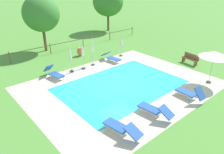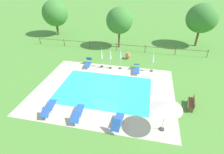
# 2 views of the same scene
# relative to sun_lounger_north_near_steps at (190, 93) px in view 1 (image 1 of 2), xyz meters

# --- Properties ---
(ground_plane) EXTENTS (160.00, 160.00, 0.00)m
(ground_plane) POSITION_rel_sun_lounger_north_near_steps_xyz_m (-2.03, 4.06, -0.40)
(ground_plane) COLOR #518E38
(pool_deck_paving) EXTENTS (12.59, 9.87, 0.01)m
(pool_deck_paving) POSITION_rel_sun_lounger_north_near_steps_xyz_m (-2.03, 4.06, -0.39)
(pool_deck_paving) COLOR beige
(pool_deck_paving) RESTS_ON ground
(swimming_pool_water) EXTENTS (8.43, 5.71, 0.01)m
(swimming_pool_water) POSITION_rel_sun_lounger_north_near_steps_xyz_m (-2.03, 4.06, -0.39)
(swimming_pool_water) COLOR #2DB7C6
(swimming_pool_water) RESTS_ON ground
(pool_coping_rim) EXTENTS (8.91, 6.19, 0.01)m
(pool_coping_rim) POSITION_rel_sun_lounger_north_near_steps_xyz_m (-2.03, 4.06, -0.39)
(pool_coping_rim) COLOR beige
(pool_coping_rim) RESTS_ON ground
(sun_lounger_north_near_steps) EXTENTS (0.70, 1.88, 1.00)m
(sun_lounger_north_near_steps) POSITION_rel_sun_lounger_north_near_steps_xyz_m (0.00, 0.00, 0.00)
(sun_lounger_north_near_steps) COLOR #2856A8
(sun_lounger_north_near_steps) RESTS_ON ground
(sun_lounger_north_mid) EXTENTS (0.84, 2.10, 0.77)m
(sun_lounger_north_mid) POSITION_rel_sun_lounger_north_near_steps_xyz_m (-3.07, 0.31, -0.03)
(sun_lounger_north_mid) COLOR #2856A8
(sun_lounger_north_mid) RESTS_ON ground
(sun_lounger_north_far) EXTENTS (0.80, 2.09, 0.78)m
(sun_lounger_north_far) POSITION_rel_sun_lounger_north_near_steps_xyz_m (0.56, 8.08, -0.03)
(sun_lounger_north_far) COLOR #2856A8
(sun_lounger_north_far) RESTS_ON ground
(sun_lounger_north_end) EXTENTS (0.90, 2.14, 0.71)m
(sun_lounger_north_end) POSITION_rel_sun_lounger_north_near_steps_xyz_m (-5.48, 0.40, -0.04)
(sun_lounger_north_end) COLOR #2856A8
(sun_lounger_north_end) RESTS_ON ground
(sun_lounger_south_near_corner) EXTENTS (0.85, 1.99, 0.92)m
(sun_lounger_south_near_corner) POSITION_rel_sun_lounger_north_near_steps_xyz_m (-4.96, 8.29, -0.01)
(sun_lounger_south_near_corner) COLOR #2856A8
(sun_lounger_south_near_corner) RESTS_ON ground
(patio_umbrella_open_foreground) EXTENTS (2.09, 2.09, 2.41)m
(patio_umbrella_open_foreground) POSITION_rel_sun_lounger_north_near_steps_xyz_m (3.05, 0.25, 1.74)
(patio_umbrella_open_foreground) COLOR #383838
(patio_umbrella_open_foreground) RESTS_ON ground
(patio_umbrella_closed_row_west) EXTENTS (0.32, 0.32, 2.32)m
(patio_umbrella_closed_row_west) POSITION_rel_sun_lounger_north_near_steps_xyz_m (-2.35, 8.25, 1.07)
(patio_umbrella_closed_row_west) COLOR #383838
(patio_umbrella_closed_row_west) RESTS_ON ground
(patio_umbrella_closed_row_mid_west) EXTENTS (0.32, 0.32, 2.32)m
(patio_umbrella_closed_row_mid_west) POSITION_rel_sun_lounger_north_near_steps_xyz_m (-3.37, 8.44, 1.05)
(patio_umbrella_closed_row_mid_west) COLOR #383838
(patio_umbrella_closed_row_mid_west) RESTS_ON ground
(patio_umbrella_closed_row_centre) EXTENTS (0.32, 0.32, 2.52)m
(patio_umbrella_closed_row_centre) POSITION_rel_sun_lounger_north_near_steps_xyz_m (-1.27, 8.42, 1.17)
(patio_umbrella_closed_row_centre) COLOR #383838
(patio_umbrella_closed_row_centre) RESTS_ON ground
(patio_umbrella_closed_row_mid_east) EXTENTS (0.32, 0.32, 2.27)m
(patio_umbrella_closed_row_mid_east) POSITION_rel_sun_lounger_north_near_steps_xyz_m (2.16, 8.55, 1.12)
(patio_umbrella_closed_row_mid_east) COLOR #383838
(patio_umbrella_closed_row_mid_east) RESTS_ON ground
(wooden_bench_lawn_side) EXTENTS (0.65, 1.55, 0.87)m
(wooden_bench_lawn_side) POSITION_rel_sun_lounger_north_near_steps_xyz_m (5.39, 3.15, 0.07)
(wooden_bench_lawn_side) COLOR brown
(wooden_bench_lawn_side) RESTS_ON ground
(terracotta_urn_near_fence) EXTENTS (0.58, 0.58, 0.81)m
(terracotta_urn_near_fence) POSITION_rel_sun_lounger_north_near_steps_xyz_m (-0.80, 11.14, 0.04)
(terracotta_urn_near_fence) COLOR #C67547
(terracotta_urn_near_fence) RESTS_ON ground
(perimeter_fence) EXTENTS (23.10, 0.08, 1.05)m
(perimeter_fence) POSITION_rel_sun_lounger_north_near_steps_xyz_m (-2.66, 13.56, 0.31)
(perimeter_fence) COLOR brown
(perimeter_fence) RESTS_ON ground
(tree_far_west) EXTENTS (3.52, 3.52, 5.45)m
(tree_far_west) POSITION_rel_sun_lounger_north_near_steps_xyz_m (-2.57, 14.81, 3.31)
(tree_far_west) COLOR brown
(tree_far_west) RESTS_ON ground
(tree_centre) EXTENTS (4.14, 4.14, 5.81)m
(tree_centre) POSITION_rel_sun_lounger_north_near_steps_xyz_m (8.19, 17.63, 3.48)
(tree_centre) COLOR brown
(tree_centre) RESTS_ON ground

